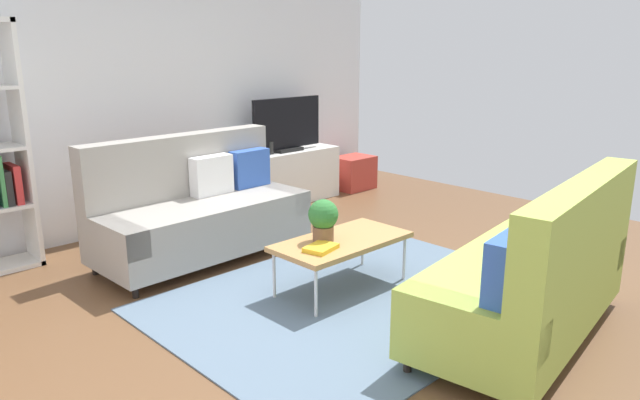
{
  "coord_description": "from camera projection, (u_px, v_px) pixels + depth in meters",
  "views": [
    {
      "loc": [
        -3.0,
        -2.9,
        1.89
      ],
      "look_at": [
        0.25,
        0.47,
        0.65
      ],
      "focal_mm": 33.07,
      "sensor_mm": 36.0,
      "label": 1
    }
  ],
  "objects": [
    {
      "name": "potted_plant",
      "position": [
        323.0,
        218.0,
        4.49
      ],
      "size": [
        0.23,
        0.23,
        0.33
      ],
      "color": "brown",
      "rests_on": "coffee_table"
    },
    {
      "name": "ground_plane",
      "position": [
        339.0,
        299.0,
        4.51
      ],
      "size": [
        7.68,
        7.68,
        0.0
      ],
      "primitive_type": "plane",
      "color": "brown"
    },
    {
      "name": "area_rug",
      "position": [
        356.0,
        298.0,
        4.52
      ],
      "size": [
        2.9,
        2.2,
        0.01
      ],
      "primitive_type": "cube",
      "color": "slate",
      "rests_on": "ground_plane"
    },
    {
      "name": "tv",
      "position": [
        287.0,
        125.0,
        7.04
      ],
      "size": [
        1.0,
        0.2,
        0.64
      ],
      "color": "black",
      "rests_on": "tv_console"
    },
    {
      "name": "table_book_0",
      "position": [
        321.0,
        248.0,
        4.34
      ],
      "size": [
        0.27,
        0.23,
        0.03
      ],
      "primitive_type": "cube",
      "rotation": [
        0.0,
        0.0,
        0.23
      ],
      "color": "gold",
      "rests_on": "coffee_table"
    },
    {
      "name": "tv_console",
      "position": [
        287.0,
        177.0,
        7.22
      ],
      "size": [
        1.4,
        0.44,
        0.64
      ],
      "primitive_type": "cube",
      "color": "silver",
      "rests_on": "ground_plane"
    },
    {
      "name": "bottle_1",
      "position": [
        271.0,
        148.0,
        6.9
      ],
      "size": [
        0.06,
        0.06,
        0.15
      ],
      "primitive_type": "cylinder",
      "color": "#262626",
      "rests_on": "tv_console"
    },
    {
      "name": "wall_far",
      "position": [
        147.0,
        88.0,
        6.09
      ],
      "size": [
        6.4,
        0.12,
        2.9
      ],
      "primitive_type": "cube",
      "color": "silver",
      "rests_on": "ground_plane"
    },
    {
      "name": "storage_trunk",
      "position": [
        354.0,
        173.0,
        7.91
      ],
      "size": [
        0.52,
        0.4,
        0.44
      ],
      "primitive_type": "cube",
      "color": "#B2382D",
      "rests_on": "ground_plane"
    },
    {
      "name": "couch_green",
      "position": [
        533.0,
        276.0,
        3.79
      ],
      "size": [
        2.0,
        1.09,
        1.1
      ],
      "rotation": [
        0.0,
        0.0,
        0.14
      ],
      "color": "#A3BC4C",
      "rests_on": "ground_plane"
    },
    {
      "name": "bottle_0",
      "position": [
        263.0,
        147.0,
        6.82
      ],
      "size": [
        0.06,
        0.06,
        0.2
      ],
      "primitive_type": "cylinder",
      "color": "#3F8C4C",
      "rests_on": "tv_console"
    },
    {
      "name": "couch_beige",
      "position": [
        199.0,
        209.0,
        5.31
      ],
      "size": [
        1.92,
        0.89,
        1.1
      ],
      "rotation": [
        0.0,
        0.0,
        3.17
      ],
      "color": "gray",
      "rests_on": "ground_plane"
    },
    {
      "name": "coffee_table",
      "position": [
        342.0,
        242.0,
        4.59
      ],
      "size": [
        1.1,
        0.56,
        0.42
      ],
      "color": "#B7844C",
      "rests_on": "ground_plane"
    },
    {
      "name": "vase_0",
      "position": [
        245.0,
        150.0,
        6.76
      ],
      "size": [
        0.14,
        0.14,
        0.15
      ],
      "primitive_type": "cylinder",
      "color": "#4C72B2",
      "rests_on": "tv_console"
    }
  ]
}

